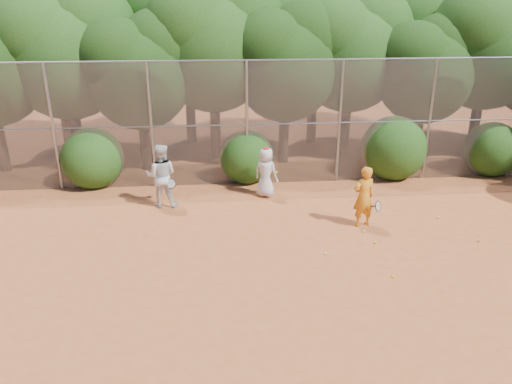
{
  "coord_description": "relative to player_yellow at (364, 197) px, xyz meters",
  "views": [
    {
      "loc": [
        -2.0,
        -9.46,
        5.98
      ],
      "look_at": [
        -1.0,
        2.5,
        1.1
      ],
      "focal_mm": 35.0,
      "sensor_mm": 36.0,
      "label": 1
    }
  ],
  "objects": [
    {
      "name": "ground",
      "position": [
        -1.89,
        -2.54,
        -0.85
      ],
      "size": [
        80.0,
        80.0,
        0.0
      ],
      "primitive_type": "plane",
      "color": "#A64F25",
      "rests_on": "ground"
    },
    {
      "name": "tree_12",
      "position": [
        4.67,
        8.71,
        3.66
      ],
      "size": [
        5.02,
        4.37,
        6.88
      ],
      "color": "black",
      "rests_on": "ground"
    },
    {
      "name": "tree_5",
      "position": [
        1.16,
        6.5,
        3.2
      ],
      "size": [
        4.51,
        3.92,
        6.17
      ],
      "color": "black",
      "rests_on": "ground"
    },
    {
      "name": "tree_2",
      "position": [
        -6.34,
        5.3,
        2.74
      ],
      "size": [
        3.99,
        3.47,
        5.47
      ],
      "color": "black",
      "rests_on": "ground"
    },
    {
      "name": "tree_11",
      "position": [
        0.17,
        8.11,
        3.32
      ],
      "size": [
        4.64,
        4.03,
        6.35
      ],
      "color": "black",
      "rests_on": "ground"
    },
    {
      "name": "tree_7",
      "position": [
        6.17,
        6.11,
        3.43
      ],
      "size": [
        4.77,
        4.14,
        6.53
      ],
      "color": "black",
      "rests_on": "ground"
    },
    {
      "name": "ball_2",
      "position": [
        -0.03,
        -2.68,
        -0.81
      ],
      "size": [
        0.07,
        0.07,
        0.07
      ],
      "primitive_type": "sphere",
      "color": "yellow",
      "rests_on": "ground"
    },
    {
      "name": "fence_back",
      "position": [
        -2.01,
        3.46,
        1.2
      ],
      "size": [
        20.05,
        0.09,
        4.03
      ],
      "color": "gray",
      "rests_on": "ground"
    },
    {
      "name": "player_teen",
      "position": [
        -2.39,
        2.33,
        -0.06
      ],
      "size": [
        0.91,
        0.83,
        1.58
      ],
      "rotation": [
        0.0,
        0.0,
        2.55
      ],
      "color": "silver",
      "rests_on": "ground"
    },
    {
      "name": "tree_4",
      "position": [
        -1.34,
        5.7,
        2.91
      ],
      "size": [
        4.19,
        3.64,
        5.73
      ],
      "color": "black",
      "rests_on": "ground"
    },
    {
      "name": "tree_10",
      "position": [
        -4.83,
        8.51,
        3.78
      ],
      "size": [
        5.15,
        4.48,
        7.06
      ],
      "color": "black",
      "rests_on": "ground"
    },
    {
      "name": "ball_5",
      "position": [
        2.28,
        0.26,
        -0.81
      ],
      "size": [
        0.07,
        0.07,
        0.07
      ],
      "primitive_type": "sphere",
      "color": "yellow",
      "rests_on": "ground"
    },
    {
      "name": "tree_3",
      "position": [
        -3.83,
        6.31,
        3.55
      ],
      "size": [
        4.89,
        4.26,
        6.7
      ],
      "color": "black",
      "rests_on": "ground"
    },
    {
      "name": "tree_1",
      "position": [
        -8.83,
        6.01,
        3.32
      ],
      "size": [
        4.64,
        4.03,
        6.35
      ],
      "color": "black",
      "rests_on": "ground"
    },
    {
      "name": "ball_4",
      "position": [
        -1.33,
        -1.51,
        -0.81
      ],
      "size": [
        0.07,
        0.07,
        0.07
      ],
      "primitive_type": "sphere",
      "color": "yellow",
      "rests_on": "ground"
    },
    {
      "name": "ball_3",
      "position": [
        2.74,
        -1.19,
        -0.81
      ],
      "size": [
        0.07,
        0.07,
        0.07
      ],
      "primitive_type": "sphere",
      "color": "yellow",
      "rests_on": "ground"
    },
    {
      "name": "bush_0",
      "position": [
        -7.89,
        3.76,
        0.15
      ],
      "size": [
        2.0,
        2.0,
        2.0
      ],
      "primitive_type": "sphere",
      "color": "#1A3F0F",
      "rests_on": "ground"
    },
    {
      "name": "player_yellow",
      "position": [
        0.0,
        0.0,
        0.0
      ],
      "size": [
        0.84,
        0.62,
        1.7
      ],
      "rotation": [
        0.0,
        0.0,
        3.4
      ],
      "color": "orange",
      "rests_on": "ground"
    },
    {
      "name": "bush_3",
      "position": [
        5.61,
        3.76,
        0.1
      ],
      "size": [
        1.9,
        1.9,
        1.9
      ],
      "primitive_type": "sphere",
      "color": "#1A3F0F",
      "rests_on": "ground"
    },
    {
      "name": "bush_1",
      "position": [
        -2.89,
        3.76,
        0.05
      ],
      "size": [
        1.8,
        1.8,
        1.8
      ],
      "primitive_type": "sphere",
      "color": "#1A3F0F",
      "rests_on": "ground"
    },
    {
      "name": "tree_9",
      "position": [
        -9.83,
        8.31,
        3.49
      ],
      "size": [
        4.83,
        4.2,
        6.62
      ],
      "color": "black",
      "rests_on": "ground"
    },
    {
      "name": "player_white",
      "position": [
        -5.52,
        1.84,
        0.09
      ],
      "size": [
        0.97,
        0.79,
        1.89
      ],
      "rotation": [
        0.0,
        0.0,
        3.06
      ],
      "color": "silver",
      "rests_on": "ground"
    },
    {
      "name": "ball_1",
      "position": [
        -0.05,
        -0.42,
        -0.81
      ],
      "size": [
        0.07,
        0.07,
        0.07
      ],
      "primitive_type": "sphere",
      "color": "yellow",
      "rests_on": "ground"
    },
    {
      "name": "tree_6",
      "position": [
        3.66,
        5.5,
        2.62
      ],
      "size": [
        3.86,
        3.36,
        5.29
      ],
      "color": "black",
      "rests_on": "ground"
    },
    {
      "name": "ball_0",
      "position": [
        0.06,
        -1.07,
        -0.81
      ],
      "size": [
        0.07,
        0.07,
        0.07
      ],
      "primitive_type": "sphere",
      "color": "yellow",
      "rests_on": "ground"
    },
    {
      "name": "bush_2",
      "position": [
        2.11,
        3.76,
        0.25
      ],
      "size": [
        2.2,
        2.2,
        2.2
      ],
      "primitive_type": "sphere",
      "color": "#1A3F0F",
      "rests_on": "ground"
    }
  ]
}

